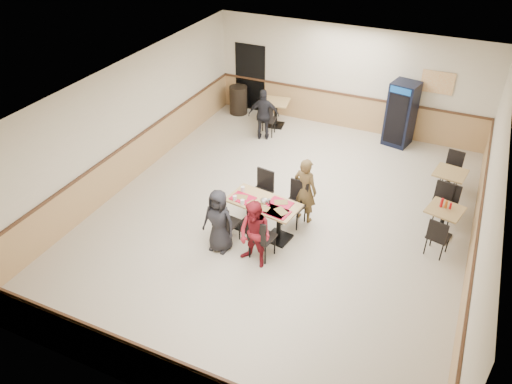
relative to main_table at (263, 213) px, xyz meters
The scene contains 20 objects.
ground 0.90m from the main_table, 79.68° to the left, with size 10.00×10.00×0.00m, color beige.
room_shell 3.78m from the main_table, 59.70° to the left, with size 10.00×10.00×10.00m.
main_table is the anchor object (origin of this frame).
main_chairs 0.06m from the main_table, behind, with size 1.57×1.94×1.02m.
diner_woman_left 1.05m from the main_table, 126.06° to the right, with size 0.69×0.45×1.40m, color black.
diner_woman_right 1.01m from the main_table, 75.79° to the right, with size 0.70×0.55×1.45m, color maroon.
diner_man_opposite 1.06m from the main_table, 53.94° to the left, with size 0.56×0.37×1.54m, color brown.
lone_diner 4.39m from the main_table, 113.74° to the left, with size 0.87×0.36×1.48m, color black.
tabletop_clutter 0.31m from the main_table, 61.50° to the right, with size 1.38×0.73×0.12m.
side_table_near 3.75m from the main_table, 22.45° to the left, with size 0.82×0.82×0.73m.
side_table_near_chair_south 3.57m from the main_table, 13.80° to the left, with size 0.43×0.43×0.92m, color black, non-canonical shape.
side_table_near_chair_north 4.01m from the main_table, 30.15° to the left, with size 0.43×0.43×0.92m, color black, non-canonical shape.
side_table_far 4.51m from the main_table, 41.22° to the left, with size 0.78×0.78×0.74m.
side_table_far_chair_south 4.15m from the main_table, 35.08° to the left, with size 0.43×0.43×0.93m, color black, non-canonical shape.
side_table_far_chair_north 4.92m from the main_table, 46.39° to the left, with size 0.43×0.43×0.93m, color black, non-canonical shape.
condiment_caddy 3.75m from the main_table, 23.34° to the left, with size 0.23×0.06×0.20m.
back_table 5.22m from the main_table, 109.75° to the left, with size 0.86×0.86×0.80m.
back_table_chair_lone 4.63m from the main_table, 112.42° to the left, with size 0.47×0.47×1.01m, color black, non-canonical shape.
pepsi_cooler 5.61m from the main_table, 71.40° to the left, with size 0.81×0.81×1.80m.
trash_bin 6.15m from the main_table, 121.15° to the left, with size 0.56×0.56×0.88m, color black.
Camera 1 is at (3.24, -8.48, 6.74)m, focal length 35.00 mm.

